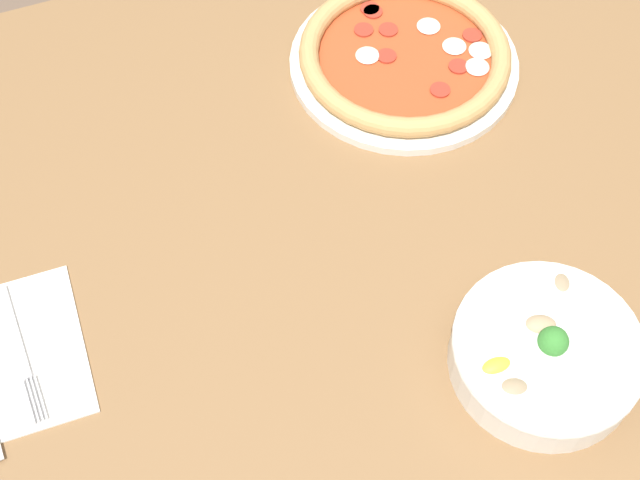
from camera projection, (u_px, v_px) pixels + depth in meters
ground_plane at (334, 441)px, 1.70m from camera, size 8.00×8.00×0.00m
dining_table at (342, 259)px, 1.14m from camera, size 1.22×0.97×0.77m
pizza at (405, 57)px, 1.17m from camera, size 0.30×0.30×0.04m
bowl at (545, 352)px, 0.92m from camera, size 0.20×0.20×0.07m
fork at (21, 350)px, 0.95m from camera, size 0.02×0.17×0.00m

